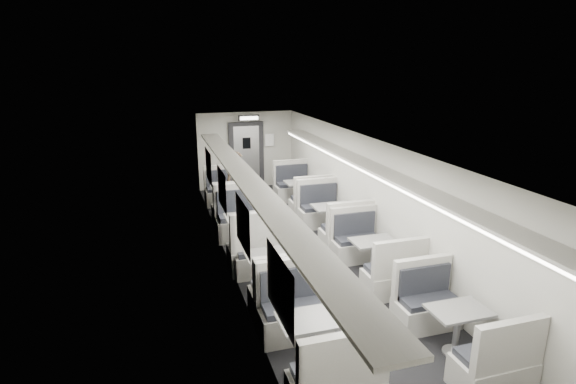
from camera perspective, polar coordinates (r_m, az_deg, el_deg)
room at (r=8.64m, az=2.69°, el=-1.91°), size 3.24×12.24×2.64m
booth_left_a at (r=12.04m, az=-7.65°, el=-0.93°), size 1.01×2.06×1.10m
booth_left_b at (r=9.49m, az=-4.96°, el=-5.30°), size 1.15×2.33×1.25m
booth_left_c at (r=7.93m, az=-2.25°, el=-10.11°), size 1.03×2.08×1.11m
booth_left_d at (r=6.15m, az=3.09°, el=-18.56°), size 1.05×2.14×1.14m
booth_right_a at (r=12.29m, az=1.73°, el=-0.33°), size 1.07×2.16×1.16m
booth_right_b at (r=10.33m, az=5.62°, el=-3.69°), size 1.06×2.14×1.15m
booth_right_c at (r=8.64m, az=10.74°, el=-8.17°), size 1.00×2.02×1.08m
booth_right_d at (r=6.82m, az=20.63°, el=-16.17°), size 0.96×1.95×1.05m
passenger at (r=11.50m, az=-6.41°, el=0.89°), size 0.66×0.46×1.74m
window_a at (r=11.50m, az=-10.04°, el=3.22°), size 0.02×1.18×0.84m
window_b at (r=9.38m, az=-8.38°, el=0.35°), size 0.02×1.18×0.84m
window_c at (r=7.31m, az=-5.75°, el=-4.17°), size 0.02×1.18×0.84m
window_d at (r=5.35m, az=-1.05°, el=-12.07°), size 0.02×1.18×0.84m
luggage_rack_left at (r=7.84m, az=-5.12°, el=1.60°), size 0.46×10.40×0.09m
luggage_rack_right at (r=8.67m, az=11.20°, el=2.77°), size 0.46×10.40×0.09m
vestibule_door at (r=14.23m, az=-5.29°, el=4.61°), size 1.10×0.13×2.10m
exit_sign at (r=13.56m, az=-5.00°, el=9.35°), size 0.62×0.12×0.16m
wall_notice at (r=14.30m, az=-2.36°, el=6.60°), size 0.32×0.02×0.40m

